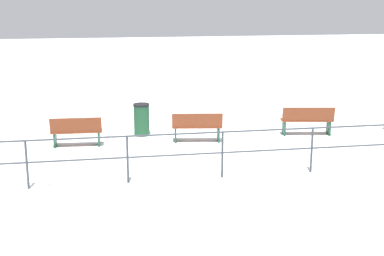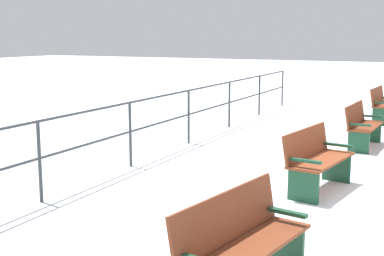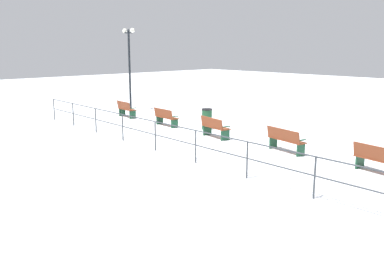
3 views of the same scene
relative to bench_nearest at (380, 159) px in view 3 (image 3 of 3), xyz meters
name	(u,v)px [view 3 (image 3 of 3)]	position (x,y,z in m)	size (l,w,h in m)	color
ground_plane	(218,137)	(0.13, 6.99, -0.47)	(80.00, 80.00, 0.00)	white
bench_nearest	(380,159)	(0.00, 0.00, 0.00)	(0.78, 1.68, 0.92)	brown
bench_second	(285,139)	(0.09, 3.50, 0.02)	(0.75, 1.65, 0.92)	brown
bench_third	(215,127)	(-0.09, 7.01, 0.00)	(0.77, 1.54, 0.91)	brown
bench_fourth	(166,117)	(0.01, 10.50, -0.01)	(0.58, 1.47, 0.89)	brown
bench_fifth	(126,109)	(-0.01, 14.00, 0.00)	(0.59, 1.41, 0.91)	brown
lamppost_middle	(129,55)	(1.47, 15.73, 2.92)	(0.28, 1.09, 4.98)	black
waterfront_railing	(155,131)	(-3.32, 6.99, 0.30)	(0.05, 17.97, 1.14)	#383D42
trash_bin	(207,119)	(0.97, 8.56, 0.03)	(0.50, 0.50, 1.00)	#1E4C2D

